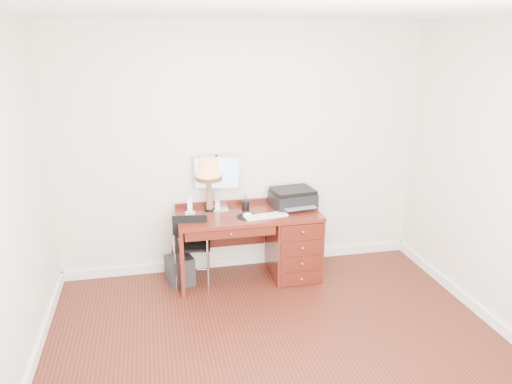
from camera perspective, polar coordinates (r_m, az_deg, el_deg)
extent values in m
plane|color=#3A140D|center=(4.39, 2.93, -17.87)|extent=(4.00, 4.00, 0.00)
plane|color=silver|center=(5.42, -1.63, 4.80)|extent=(4.00, 0.00, 4.00)
plane|color=white|center=(3.59, 3.64, 19.99)|extent=(4.00, 4.00, 0.00)
cube|color=white|center=(5.84, -1.49, -7.78)|extent=(4.00, 0.03, 0.10)
cube|color=white|center=(4.38, -24.64, -19.00)|extent=(0.03, 3.50, 0.10)
cube|color=white|center=(5.18, 25.29, -13.12)|extent=(0.03, 3.50, 0.10)
cube|color=maroon|center=(5.26, -0.86, -2.63)|extent=(1.50, 0.65, 0.04)
cube|color=maroon|center=(5.52, 4.28, -5.91)|extent=(0.50, 0.61, 0.71)
cube|color=maroon|center=(5.32, -8.63, -6.96)|extent=(0.04, 0.61, 0.71)
cube|color=#4F180F|center=(5.59, -3.86, -4.37)|extent=(0.96, 0.03, 0.39)
cube|color=#4F180F|center=(4.97, -2.89, -4.77)|extent=(0.91, 0.03, 0.09)
sphere|color=#BF8C3F|center=(5.23, 5.31, -7.32)|extent=(0.03, 0.03, 0.03)
cube|color=silver|center=(5.41, -4.43, -1.81)|extent=(0.24, 0.20, 0.01)
cube|color=silver|center=(5.43, -4.53, -0.68)|extent=(0.05, 0.04, 0.18)
cube|color=silver|center=(5.32, -4.57, 2.20)|extent=(0.49, 0.13, 0.36)
cube|color=#4C8CF2|center=(5.30, -4.54, 2.14)|extent=(0.45, 0.09, 0.32)
cube|color=white|center=(5.15, 1.14, -2.76)|extent=(0.47, 0.20, 0.02)
cylinder|color=black|center=(5.15, -1.00, -2.83)|extent=(0.22, 0.22, 0.01)
ellipsoid|color=white|center=(5.14, -1.00, -2.60)|extent=(0.10, 0.06, 0.04)
cube|color=black|center=(5.44, 4.22, -0.87)|extent=(0.50, 0.41, 0.16)
cube|color=black|center=(5.41, 4.24, 0.15)|extent=(0.47, 0.39, 0.04)
cylinder|color=black|center=(5.36, -5.32, -1.98)|extent=(0.12, 0.12, 0.02)
cone|color=brown|center=(5.30, -5.37, -0.15)|extent=(0.07, 0.07, 0.34)
cone|color=#F4A44D|center=(5.23, -5.46, 2.72)|extent=(0.28, 0.28, 0.21)
cylinder|color=#593814|center=(5.25, -5.43, 1.61)|extent=(0.28, 0.28, 0.04)
cube|color=white|center=(5.19, -7.53, -2.58)|extent=(0.11, 0.11, 0.04)
cube|color=white|center=(5.16, -7.57, -1.49)|extent=(0.05, 0.07, 0.17)
cylinder|color=black|center=(5.33, -1.22, -1.57)|extent=(0.08, 0.08, 0.10)
cube|color=black|center=(5.33, -7.33, -5.93)|extent=(0.44, 0.44, 0.02)
cube|color=black|center=(5.05, -7.26, -3.91)|extent=(0.35, 0.07, 0.23)
cylinder|color=silver|center=(5.56, -9.10, -7.44)|extent=(0.02, 0.02, 0.44)
cylinder|color=silver|center=(5.58, -5.69, -7.20)|extent=(0.02, 0.02, 0.44)
cylinder|color=silver|center=(5.26, -8.89, -8.94)|extent=(0.02, 0.02, 0.44)
cylinder|color=silver|center=(5.28, -5.27, -8.67)|extent=(0.02, 0.02, 0.44)
cylinder|color=silver|center=(5.07, -9.09, -4.86)|extent=(0.02, 0.02, 0.39)
cylinder|color=silver|center=(5.10, -5.37, -4.60)|extent=(0.02, 0.02, 0.39)
cube|color=black|center=(5.43, -8.70, -8.81)|extent=(0.32, 0.32, 0.31)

